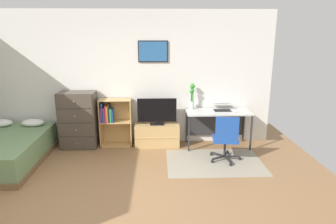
% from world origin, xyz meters
% --- Properties ---
extents(ground_plane, '(7.20, 7.20, 0.00)m').
position_xyz_m(ground_plane, '(0.00, 0.00, 0.00)').
color(ground_plane, '#936B44').
extents(wall_back_with_posters, '(6.12, 0.09, 2.70)m').
position_xyz_m(wall_back_with_posters, '(0.00, 2.43, 1.35)').
color(wall_back_with_posters, silver).
rests_on(wall_back_with_posters, ground_plane).
extents(area_rug, '(1.70, 1.20, 0.01)m').
position_xyz_m(area_rug, '(1.72, 1.30, 0.00)').
color(area_rug, '#9E937F').
rests_on(area_rug, ground_plane).
extents(bed, '(1.44, 1.97, 0.60)m').
position_xyz_m(bed, '(-2.06, 1.40, 0.24)').
color(bed, brown).
rests_on(bed, ground_plane).
extents(dresser, '(0.71, 0.46, 1.13)m').
position_xyz_m(dresser, '(-0.88, 2.15, 0.57)').
color(dresser, '#4C4238').
rests_on(dresser, ground_plane).
extents(bookshelf, '(0.64, 0.30, 0.97)m').
position_xyz_m(bookshelf, '(-0.20, 2.23, 0.55)').
color(bookshelf, tan).
rests_on(bookshelf, ground_plane).
extents(tv_stand, '(0.90, 0.41, 0.46)m').
position_xyz_m(tv_stand, '(0.70, 2.17, 0.23)').
color(tv_stand, tan).
rests_on(tv_stand, ground_plane).
extents(television, '(0.78, 0.16, 0.54)m').
position_xyz_m(television, '(0.70, 2.15, 0.72)').
color(television, black).
rests_on(television, tv_stand).
extents(desk, '(1.28, 0.57, 0.74)m').
position_xyz_m(desk, '(1.92, 2.16, 0.60)').
color(desk, silver).
rests_on(desk, ground_plane).
extents(office_chair, '(0.57, 0.58, 0.86)m').
position_xyz_m(office_chair, '(1.91, 1.32, 0.46)').
color(office_chair, '#232326').
rests_on(office_chair, ground_plane).
extents(laptop, '(0.36, 0.39, 0.16)m').
position_xyz_m(laptop, '(2.00, 2.16, 0.80)').
color(laptop, '#B7B7BC').
rests_on(laptop, desk).
extents(computer_mouse, '(0.06, 0.10, 0.03)m').
position_xyz_m(computer_mouse, '(2.26, 2.02, 0.76)').
color(computer_mouse, silver).
rests_on(computer_mouse, desk).
extents(bamboo_vase, '(0.11, 0.11, 0.53)m').
position_xyz_m(bamboo_vase, '(1.41, 2.27, 1.02)').
color(bamboo_vase, silver).
rests_on(bamboo_vase, desk).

